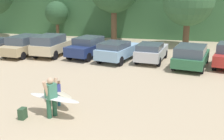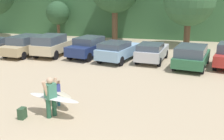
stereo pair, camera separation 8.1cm
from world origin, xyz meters
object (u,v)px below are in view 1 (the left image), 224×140
at_px(surfboard_cream, 59,92).
at_px(parked_car_champagne, 53,44).
at_px(parked_car_tan, 25,45).
at_px(parked_car_forest_green, 191,56).
at_px(backpack_dropped, 23,114).
at_px(parked_car_silver, 152,51).
at_px(person_adult, 51,95).
at_px(parked_car_navy, 88,47).
at_px(surfboard_white, 54,98).
at_px(parked_car_sky_blue, 117,50).
at_px(person_child, 57,92).

bearing_deg(surfboard_cream, parked_car_champagne, -27.48).
distance_m(parked_car_tan, parked_car_forest_green, 13.00).
bearing_deg(backpack_dropped, parked_car_silver, 70.34).
height_order(parked_car_champagne, person_adult, parked_car_champagne).
height_order(parked_car_navy, surfboard_white, parked_car_navy).
xyz_separation_m(parked_car_sky_blue, surfboard_cream, (-0.52, -8.87, -0.16)).
relative_size(parked_car_tan, backpack_dropped, 10.42).
bearing_deg(parked_car_silver, parked_car_navy, 93.67).
bearing_deg(parked_car_champagne, parked_car_silver, -86.90).
relative_size(parked_car_tan, surfboard_cream, 2.44).
bearing_deg(person_child, parked_car_navy, -55.25).
height_order(parked_car_champagne, surfboard_cream, parked_car_champagne).
xyz_separation_m(person_child, backpack_dropped, (-0.79, -1.48, -0.45)).
distance_m(parked_car_silver, person_adult, 10.75).
relative_size(parked_car_sky_blue, parked_car_forest_green, 0.96).
bearing_deg(surfboard_white, surfboard_cream, -63.68).
bearing_deg(surfboard_white, parked_car_sky_blue, -79.66).
bearing_deg(parked_car_champagne, parked_car_sky_blue, -91.47).
xyz_separation_m(parked_car_champagne, backpack_dropped, (4.04, -10.84, -0.69)).
height_order(parked_car_navy, person_child, parked_car_navy).
height_order(person_child, backpack_dropped, person_child).
xyz_separation_m(parked_car_silver, backpack_dropped, (-3.87, -10.84, -0.53)).
bearing_deg(person_child, parked_car_champagne, -39.32).
bearing_deg(parked_car_tan, parked_car_forest_green, -88.89).
bearing_deg(surfboard_white, backpack_dropped, 39.59).
xyz_separation_m(parked_car_champagne, parked_car_navy, (2.91, 0.19, -0.07)).
bearing_deg(surfboard_white, parked_car_forest_green, -108.99).
height_order(parked_car_tan, backpack_dropped, parked_car_tan).
distance_m(parked_car_sky_blue, surfboard_cream, 8.88).
bearing_deg(parked_car_tan, parked_car_champagne, -77.22).
height_order(parked_car_sky_blue, backpack_dropped, parked_car_sky_blue).
bearing_deg(parked_car_silver, parked_car_sky_blue, 105.76).
bearing_deg(parked_car_sky_blue, surfboard_white, -169.45).
relative_size(parked_car_tan, parked_car_champagne, 1.04).
bearing_deg(person_adult, person_child, -52.17).
bearing_deg(parked_car_champagne, parked_car_navy, -83.19).
relative_size(parked_car_forest_green, surfboard_white, 1.86).
relative_size(parked_car_forest_green, backpack_dropped, 10.24).
distance_m(parked_car_navy, backpack_dropped, 11.11).
relative_size(person_adult, surfboard_cream, 0.87).
xyz_separation_m(parked_car_sky_blue, person_child, (-0.60, -8.93, -0.13)).
bearing_deg(parked_car_navy, parked_car_tan, 106.77).
height_order(parked_car_champagne, parked_car_sky_blue, parked_car_champagne).
distance_m(parked_car_tan, parked_car_sky_blue, 7.73).
bearing_deg(person_adult, parked_car_sky_blue, -68.57).
bearing_deg(parked_car_sky_blue, person_child, -171.66).
bearing_deg(parked_car_sky_blue, backpack_dropped, -175.43).
xyz_separation_m(parked_car_sky_blue, backpack_dropped, (-1.39, -10.41, -0.58)).
distance_m(parked_car_navy, parked_car_sky_blue, 2.60).
bearing_deg(surfboard_white, person_adult, 75.33).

